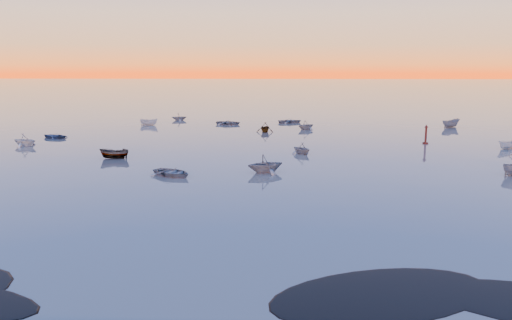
{
  "coord_description": "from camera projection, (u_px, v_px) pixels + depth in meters",
  "views": [
    {
      "loc": [
        0.74,
        -22.78,
        11.12
      ],
      "look_at": [
        -1.52,
        28.0,
        1.46
      ],
      "focal_mm": 35.0,
      "sensor_mm": 36.0,
      "label": 1
    }
  ],
  "objects": [
    {
      "name": "channel_marker",
      "position": [
        426.0,
        136.0,
        71.76
      ],
      "size": [
        0.81,
        0.81,
        2.88
      ],
      "color": "#41120E",
      "rests_on": "ground"
    },
    {
      "name": "moored_fleet",
      "position": [
        273.0,
        139.0,
        76.48
      ],
      "size": [
        124.0,
        58.0,
        1.2
      ],
      "primitive_type": null,
      "color": "white",
      "rests_on": "ground"
    },
    {
      "name": "boat_near_right",
      "position": [
        301.0,
        154.0,
        63.86
      ],
      "size": [
        3.38,
        3.1,
        1.11
      ],
      "primitive_type": "imported",
      "rotation": [
        0.0,
        0.0,
        3.81
      ],
      "color": "slate",
      "rests_on": "ground"
    },
    {
      "name": "ground",
      "position": [
        275.0,
        111.0,
        122.61
      ],
      "size": [
        600.0,
        600.0,
        0.0
      ],
      "primitive_type": "plane",
      "color": "slate",
      "rests_on": "ground"
    },
    {
      "name": "boat_near_left",
      "position": [
        172.0,
        176.0,
        51.06
      ],
      "size": [
        4.01,
        4.77,
        1.12
      ],
      "primitive_type": "imported",
      "rotation": [
        0.0,
        0.0,
        0.99
      ],
      "color": "slate",
      "rests_on": "ground"
    },
    {
      "name": "mud_lobes",
      "position": [
        261.0,
        305.0,
        23.48
      ],
      "size": [
        140.0,
        6.0,
        0.07
      ],
      "primitive_type": null,
      "color": "black",
      "rests_on": "ground"
    }
  ]
}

